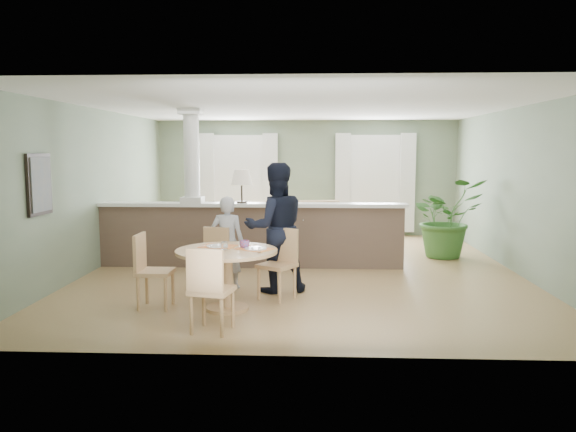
{
  "coord_description": "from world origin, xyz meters",
  "views": [
    {
      "loc": [
        0.18,
        -9.28,
        2.0
      ],
      "look_at": [
        -0.21,
        -1.0,
        1.03
      ],
      "focal_mm": 35.0,
      "sensor_mm": 36.0,
      "label": 1
    }
  ],
  "objects_px": {
    "dining_table": "(227,262)",
    "child_person": "(228,242)",
    "chair_far_boy": "(214,256)",
    "chair_far_man": "(280,260)",
    "sofa": "(284,226)",
    "chair_side": "(149,267)",
    "chair_near": "(209,286)",
    "man_person": "(276,228)",
    "houseplant": "(446,218)"
  },
  "relations": [
    {
      "from": "chair_side",
      "to": "child_person",
      "type": "relative_size",
      "value": 0.71
    },
    {
      "from": "dining_table",
      "to": "chair_near",
      "type": "relative_size",
      "value": 1.33
    },
    {
      "from": "dining_table",
      "to": "man_person",
      "type": "distance_m",
      "value": 1.15
    },
    {
      "from": "dining_table",
      "to": "chair_far_man",
      "type": "bearing_deg",
      "value": 43.77
    },
    {
      "from": "chair_far_boy",
      "to": "chair_far_man",
      "type": "distance_m",
      "value": 1.04
    },
    {
      "from": "chair_far_man",
      "to": "chair_side",
      "type": "distance_m",
      "value": 1.72
    },
    {
      "from": "houseplant",
      "to": "chair_far_boy",
      "type": "distance_m",
      "value": 4.77
    },
    {
      "from": "chair_far_man",
      "to": "sofa",
      "type": "bearing_deg",
      "value": 124.55
    },
    {
      "from": "sofa",
      "to": "chair_near",
      "type": "bearing_deg",
      "value": -107.28
    },
    {
      "from": "chair_near",
      "to": "chair_side",
      "type": "relative_size",
      "value": 1.01
    },
    {
      "from": "dining_table",
      "to": "child_person",
      "type": "xyz_separation_m",
      "value": [
        -0.17,
        1.13,
        0.06
      ]
    },
    {
      "from": "chair_near",
      "to": "child_person",
      "type": "bearing_deg",
      "value": -75.39
    },
    {
      "from": "chair_near",
      "to": "man_person",
      "type": "relative_size",
      "value": 0.52
    },
    {
      "from": "chair_near",
      "to": "dining_table",
      "type": "bearing_deg",
      "value": -81.96
    },
    {
      "from": "chair_side",
      "to": "chair_far_boy",
      "type": "bearing_deg",
      "value": -34.97
    },
    {
      "from": "chair_side",
      "to": "sofa",
      "type": "bearing_deg",
      "value": -18.03
    },
    {
      "from": "dining_table",
      "to": "chair_near",
      "type": "height_order",
      "value": "chair_near"
    },
    {
      "from": "chair_far_man",
      "to": "chair_far_boy",
      "type": "bearing_deg",
      "value": -168.06
    },
    {
      "from": "sofa",
      "to": "chair_far_man",
      "type": "distance_m",
      "value": 3.79
    },
    {
      "from": "sofa",
      "to": "chair_far_boy",
      "type": "xyz_separation_m",
      "value": [
        -0.82,
        -3.42,
        0.02
      ]
    },
    {
      "from": "chair_far_boy",
      "to": "chair_far_man",
      "type": "bearing_deg",
      "value": -8.39
    },
    {
      "from": "chair_near",
      "to": "chair_far_boy",
      "type": "bearing_deg",
      "value": -69.89
    },
    {
      "from": "sofa",
      "to": "dining_table",
      "type": "relative_size",
      "value": 2.57
    },
    {
      "from": "chair_far_man",
      "to": "chair_near",
      "type": "height_order",
      "value": "chair_near"
    },
    {
      "from": "dining_table",
      "to": "chair_near",
      "type": "bearing_deg",
      "value": -93.28
    },
    {
      "from": "child_person",
      "to": "man_person",
      "type": "bearing_deg",
      "value": 173.09
    },
    {
      "from": "chair_far_man",
      "to": "child_person",
      "type": "height_order",
      "value": "child_person"
    },
    {
      "from": "houseplant",
      "to": "chair_near",
      "type": "bearing_deg",
      "value": -127.91
    },
    {
      "from": "houseplant",
      "to": "child_person",
      "type": "relative_size",
      "value": 1.1
    },
    {
      "from": "dining_table",
      "to": "chair_near",
      "type": "xyz_separation_m",
      "value": [
        -0.05,
        -0.94,
        -0.08
      ]
    },
    {
      "from": "chair_near",
      "to": "sofa",
      "type": "bearing_deg",
      "value": -84.36
    },
    {
      "from": "chair_near",
      "to": "chair_far_man",
      "type": "bearing_deg",
      "value": -102.54
    },
    {
      "from": "houseplant",
      "to": "chair_far_boy",
      "type": "xyz_separation_m",
      "value": [
        -3.9,
        -2.73,
        -0.25
      ]
    },
    {
      "from": "chair_far_boy",
      "to": "houseplant",
      "type": "bearing_deg",
      "value": 46.97
    },
    {
      "from": "chair_far_man",
      "to": "child_person",
      "type": "bearing_deg",
      "value": 178.64
    },
    {
      "from": "dining_table",
      "to": "child_person",
      "type": "bearing_deg",
      "value": 98.67
    },
    {
      "from": "dining_table",
      "to": "chair_side",
      "type": "distance_m",
      "value": 1.01
    },
    {
      "from": "sofa",
      "to": "child_person",
      "type": "relative_size",
      "value": 2.42
    },
    {
      "from": "dining_table",
      "to": "chair_far_man",
      "type": "relative_size",
      "value": 1.34
    },
    {
      "from": "dining_table",
      "to": "chair_side",
      "type": "height_order",
      "value": "chair_side"
    },
    {
      "from": "chair_far_boy",
      "to": "sofa",
      "type": "bearing_deg",
      "value": 88.43
    },
    {
      "from": "chair_far_boy",
      "to": "chair_far_man",
      "type": "height_order",
      "value": "chair_far_man"
    },
    {
      "from": "man_person",
      "to": "sofa",
      "type": "bearing_deg",
      "value": -106.04
    },
    {
      "from": "houseplant",
      "to": "man_person",
      "type": "bearing_deg",
      "value": -137.83
    },
    {
      "from": "child_person",
      "to": "chair_far_boy",
      "type": "bearing_deg",
      "value": 50.59
    },
    {
      "from": "chair_far_boy",
      "to": "chair_near",
      "type": "relative_size",
      "value": 0.94
    },
    {
      "from": "sofa",
      "to": "child_person",
      "type": "xyz_separation_m",
      "value": [
        -0.65,
        -3.25,
        0.2
      ]
    },
    {
      "from": "child_person",
      "to": "dining_table",
      "type": "bearing_deg",
      "value": 104.89
    },
    {
      "from": "dining_table",
      "to": "chair_side",
      "type": "bearing_deg",
      "value": 177.35
    },
    {
      "from": "houseplant",
      "to": "chair_far_man",
      "type": "bearing_deg",
      "value": -133.42
    }
  ]
}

